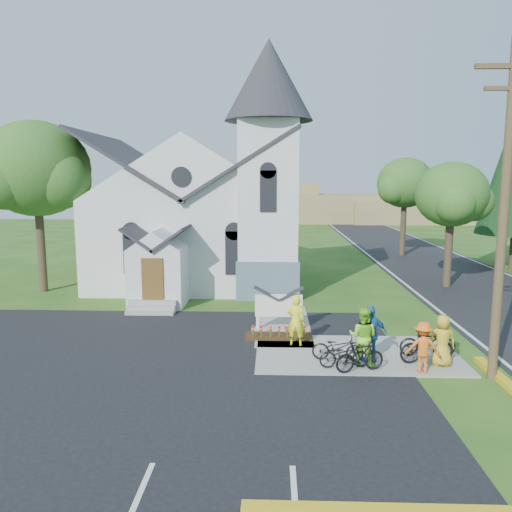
{
  "coord_description": "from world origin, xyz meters",
  "views": [
    {
      "loc": [
        -1.44,
        -16.33,
        6.05
      ],
      "look_at": [
        -2.18,
        5.0,
        2.78
      ],
      "focal_mm": 35.0,
      "sensor_mm": 36.0,
      "label": 1
    }
  ],
  "objects_px": {
    "cyclist_1": "(363,336)",
    "bike_4": "(428,342)",
    "bike_2": "(338,347)",
    "bike_0": "(344,355)",
    "church_sign": "(279,306)",
    "cyclist_2": "(371,334)",
    "cyclist_3": "(423,347)",
    "bike_3": "(427,346)",
    "utility_pole": "(507,202)",
    "cyclist_0": "(296,320)",
    "bike_1": "(360,357)",
    "cyclist_4": "(442,340)"
  },
  "relations": [
    {
      "from": "church_sign",
      "to": "cyclist_0",
      "type": "xyz_separation_m",
      "value": [
        0.61,
        -1.89,
        -0.05
      ]
    },
    {
      "from": "utility_pole",
      "to": "cyclist_4",
      "type": "xyz_separation_m",
      "value": [
        -1.3,
        0.92,
        -4.5
      ]
    },
    {
      "from": "cyclist_0",
      "to": "cyclist_4",
      "type": "bearing_deg",
      "value": 167.46
    },
    {
      "from": "church_sign",
      "to": "cyclist_1",
      "type": "bearing_deg",
      "value": -54.57
    },
    {
      "from": "cyclist_4",
      "to": "church_sign",
      "type": "bearing_deg",
      "value": -30.39
    },
    {
      "from": "utility_pole",
      "to": "bike_2",
      "type": "distance_m",
      "value": 6.86
    },
    {
      "from": "utility_pole",
      "to": "cyclist_4",
      "type": "distance_m",
      "value": 4.77
    },
    {
      "from": "cyclist_1",
      "to": "bike_0",
      "type": "bearing_deg",
      "value": 44.46
    },
    {
      "from": "cyclist_1",
      "to": "cyclist_0",
      "type": "bearing_deg",
      "value": -20.62
    },
    {
      "from": "bike_2",
      "to": "bike_0",
      "type": "bearing_deg",
      "value": -161.77
    },
    {
      "from": "church_sign",
      "to": "cyclist_4",
      "type": "distance_m",
      "value": 6.48
    },
    {
      "from": "cyclist_2",
      "to": "cyclist_0",
      "type": "bearing_deg",
      "value": -45.85
    },
    {
      "from": "cyclist_2",
      "to": "bike_0",
      "type": "bearing_deg",
      "value": 18.99
    },
    {
      "from": "cyclist_0",
      "to": "cyclist_3",
      "type": "bearing_deg",
      "value": 157.01
    },
    {
      "from": "church_sign",
      "to": "cyclist_1",
      "type": "xyz_separation_m",
      "value": [
        2.7,
        -3.8,
        -0.01
      ]
    },
    {
      "from": "bike_0",
      "to": "cyclist_1",
      "type": "distance_m",
      "value": 0.87
    },
    {
      "from": "church_sign",
      "to": "cyclist_1",
      "type": "height_order",
      "value": "cyclist_1"
    },
    {
      "from": "cyclist_0",
      "to": "bike_1",
      "type": "distance_m",
      "value": 3.18
    },
    {
      "from": "bike_0",
      "to": "cyclist_2",
      "type": "bearing_deg",
      "value": -65.24
    },
    {
      "from": "utility_pole",
      "to": "cyclist_2",
      "type": "bearing_deg",
      "value": 161.2
    },
    {
      "from": "cyclist_1",
      "to": "bike_2",
      "type": "height_order",
      "value": "cyclist_1"
    },
    {
      "from": "church_sign",
      "to": "bike_0",
      "type": "bearing_deg",
      "value": -62.97
    },
    {
      "from": "cyclist_1",
      "to": "bike_1",
      "type": "relative_size",
      "value": 1.17
    },
    {
      "from": "bike_0",
      "to": "bike_2",
      "type": "xyz_separation_m",
      "value": [
        -0.13,
        0.64,
        0.02
      ]
    },
    {
      "from": "utility_pole",
      "to": "cyclist_4",
      "type": "height_order",
      "value": "utility_pole"
    },
    {
      "from": "cyclist_1",
      "to": "bike_2",
      "type": "relative_size",
      "value": 1.13
    },
    {
      "from": "bike_2",
      "to": "cyclist_4",
      "type": "bearing_deg",
      "value": -89.51
    },
    {
      "from": "cyclist_0",
      "to": "bike_0",
      "type": "bearing_deg",
      "value": 133.56
    },
    {
      "from": "cyclist_0",
      "to": "cyclist_1",
      "type": "height_order",
      "value": "cyclist_1"
    },
    {
      "from": "bike_2",
      "to": "cyclist_2",
      "type": "bearing_deg",
      "value": -87.15
    },
    {
      "from": "cyclist_1",
      "to": "bike_4",
      "type": "xyz_separation_m",
      "value": [
        2.38,
        0.91,
        -0.46
      ]
    },
    {
      "from": "cyclist_3",
      "to": "church_sign",
      "type": "bearing_deg",
      "value": -36.99
    },
    {
      "from": "bike_1",
      "to": "cyclist_2",
      "type": "xyz_separation_m",
      "value": [
        0.5,
        0.91,
        0.46
      ]
    },
    {
      "from": "cyclist_1",
      "to": "cyclist_3",
      "type": "relative_size",
      "value": 1.18
    },
    {
      "from": "bike_4",
      "to": "cyclist_2",
      "type": "bearing_deg",
      "value": 105.49
    },
    {
      "from": "bike_2",
      "to": "bike_3",
      "type": "xyz_separation_m",
      "value": [
        2.91,
        -0.13,
        0.11
      ]
    },
    {
      "from": "cyclist_0",
      "to": "cyclist_2",
      "type": "relative_size",
      "value": 0.98
    },
    {
      "from": "church_sign",
      "to": "bike_2",
      "type": "distance_m",
      "value": 3.97
    },
    {
      "from": "bike_0",
      "to": "cyclist_1",
      "type": "xyz_separation_m",
      "value": [
        0.63,
        0.26,
        0.54
      ]
    },
    {
      "from": "utility_pole",
      "to": "bike_4",
      "type": "bearing_deg",
      "value": 129.34
    },
    {
      "from": "utility_pole",
      "to": "cyclist_2",
      "type": "xyz_separation_m",
      "value": [
        -3.55,
        1.21,
        -4.4
      ]
    },
    {
      "from": "cyclist_2",
      "to": "bike_2",
      "type": "xyz_separation_m",
      "value": [
        -1.07,
        0.07,
        -0.5
      ]
    },
    {
      "from": "utility_pole",
      "to": "cyclist_0",
      "type": "bearing_deg",
      "value": 154.72
    },
    {
      "from": "bike_3",
      "to": "bike_4",
      "type": "xyz_separation_m",
      "value": [
        0.22,
        0.66,
        -0.06
      ]
    },
    {
      "from": "cyclist_3",
      "to": "bike_3",
      "type": "distance_m",
      "value": 0.93
    },
    {
      "from": "cyclist_2",
      "to": "cyclist_3",
      "type": "bearing_deg",
      "value": 137.22
    },
    {
      "from": "bike_3",
      "to": "bike_1",
      "type": "bearing_deg",
      "value": 100.36
    },
    {
      "from": "cyclist_2",
      "to": "bike_3",
      "type": "distance_m",
      "value": 1.88
    },
    {
      "from": "bike_3",
      "to": "cyclist_0",
      "type": "bearing_deg",
      "value": 59.02
    },
    {
      "from": "church_sign",
      "to": "bike_2",
      "type": "height_order",
      "value": "church_sign"
    }
  ]
}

